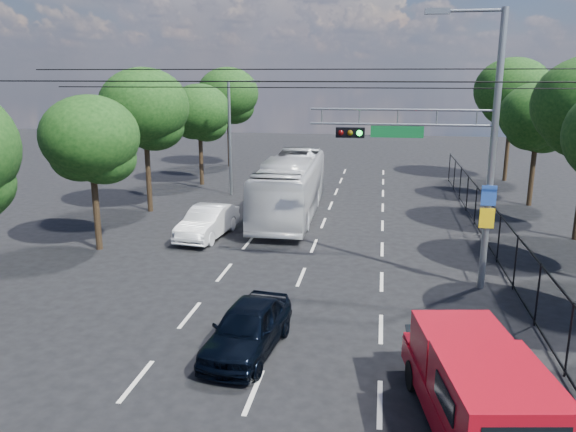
% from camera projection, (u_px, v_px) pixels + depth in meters
% --- Properties ---
extents(ground, '(120.00, 120.00, 0.00)m').
position_uv_depth(ground, '(254.00, 392.00, 13.50)').
color(ground, black).
rests_on(ground, ground).
extents(lane_markings, '(6.12, 38.00, 0.01)m').
position_uv_depth(lane_markings, '(319.00, 234.00, 26.88)').
color(lane_markings, beige).
rests_on(lane_markings, ground).
extents(signal_mast, '(6.43, 0.39, 9.50)m').
position_uv_depth(signal_mast, '(456.00, 140.00, 19.00)').
color(signal_mast, slate).
rests_on(signal_mast, ground).
extents(streetlight_left, '(2.09, 0.22, 7.08)m').
position_uv_depth(streetlight_left, '(232.00, 132.00, 34.57)').
color(streetlight_left, slate).
rests_on(streetlight_left, ground).
extents(utility_wires, '(22.00, 5.04, 0.74)m').
position_uv_depth(utility_wires, '(306.00, 80.00, 20.16)').
color(utility_wires, black).
rests_on(utility_wires, ground).
extents(fence_right, '(0.06, 34.03, 2.00)m').
position_uv_depth(fence_right, '(493.00, 230.00, 23.66)').
color(fence_right, black).
rests_on(fence_right, ground).
extents(tree_right_d, '(4.32, 4.32, 7.02)m').
position_uv_depth(tree_right_d, '(538.00, 121.00, 31.53)').
color(tree_right_d, black).
rests_on(tree_right_d, ground).
extents(tree_right_e, '(5.28, 5.28, 8.58)m').
position_uv_depth(tree_right_e, '(513.00, 96.00, 38.88)').
color(tree_right_e, black).
rests_on(tree_right_e, ground).
extents(tree_left_b, '(4.08, 4.08, 6.63)m').
position_uv_depth(tree_left_b, '(91.00, 144.00, 23.42)').
color(tree_left_b, black).
rests_on(tree_left_b, ground).
extents(tree_left_c, '(4.80, 4.80, 7.80)m').
position_uv_depth(tree_left_c, '(145.00, 113.00, 30.01)').
color(tree_left_c, black).
rests_on(tree_left_c, ground).
extents(tree_left_d, '(4.20, 4.20, 6.83)m').
position_uv_depth(tree_left_d, '(200.00, 115.00, 37.76)').
color(tree_left_d, black).
rests_on(tree_left_d, ground).
extents(tree_left_e, '(4.92, 4.92, 7.99)m').
position_uv_depth(tree_left_e, '(228.00, 98.00, 45.24)').
color(tree_left_e, black).
rests_on(tree_left_e, ground).
extents(red_pickup, '(2.83, 5.68, 2.03)m').
position_uv_depth(red_pickup, '(476.00, 387.00, 11.69)').
color(red_pickup, black).
rests_on(red_pickup, ground).
extents(navy_hatchback, '(2.11, 4.26, 1.39)m').
position_uv_depth(navy_hatchback, '(248.00, 328.00, 15.31)').
color(navy_hatchback, black).
rests_on(navy_hatchback, ground).
extents(white_bus, '(2.90, 11.41, 3.16)m').
position_uv_depth(white_bus, '(291.00, 187.00, 29.99)').
color(white_bus, silver).
rests_on(white_bus, ground).
extents(white_van, '(2.01, 4.58, 1.46)m').
position_uv_depth(white_van, '(208.00, 222.00, 26.14)').
color(white_van, white).
rests_on(white_van, ground).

